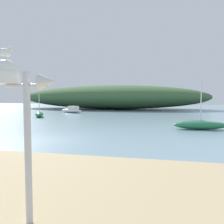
{
  "coord_description": "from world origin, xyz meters",
  "views": [
    {
      "loc": [
        6.43,
        -11.97,
        2.46
      ],
      "look_at": [
        3.06,
        2.71,
        1.45
      ],
      "focal_mm": 37.97,
      "sensor_mm": 36.0,
      "label": 1
    }
  ],
  "objects_px": {
    "mast_structure": "(15,90)",
    "seagull_on_radar": "(6,52)",
    "sailboat_east_reach": "(39,114)",
    "sailboat_outer_mooring": "(200,125)",
    "motorboat_far_right": "(72,110)"
  },
  "relations": [
    {
      "from": "sailboat_outer_mooring",
      "to": "motorboat_far_right",
      "type": "xyz_separation_m",
      "value": [
        -16.25,
        14.51,
        0.06
      ]
    },
    {
      "from": "seagull_on_radar",
      "to": "sailboat_east_reach",
      "type": "height_order",
      "value": "seagull_on_radar"
    },
    {
      "from": "sailboat_outer_mooring",
      "to": "sailboat_east_reach",
      "type": "bearing_deg",
      "value": 158.73
    },
    {
      "from": "seagull_on_radar",
      "to": "sailboat_east_reach",
      "type": "distance_m",
      "value": 24.64
    },
    {
      "from": "mast_structure",
      "to": "sailboat_east_reach",
      "type": "height_order",
      "value": "mast_structure"
    },
    {
      "from": "mast_structure",
      "to": "seagull_on_radar",
      "type": "xyz_separation_m",
      "value": [
        -0.18,
        0.02,
        0.67
      ]
    },
    {
      "from": "mast_structure",
      "to": "motorboat_far_right",
      "type": "relative_size",
      "value": 0.68
    },
    {
      "from": "sailboat_east_reach",
      "to": "sailboat_outer_mooring",
      "type": "distance_m",
      "value": 18.3
    },
    {
      "from": "mast_structure",
      "to": "sailboat_east_reach",
      "type": "bearing_deg",
      "value": 119.18
    },
    {
      "from": "mast_structure",
      "to": "sailboat_outer_mooring",
      "type": "distance_m",
      "value": 15.82
    },
    {
      "from": "mast_structure",
      "to": "seagull_on_radar",
      "type": "relative_size",
      "value": 8.4
    },
    {
      "from": "seagull_on_radar",
      "to": "sailboat_east_reach",
      "type": "relative_size",
      "value": 0.12
    },
    {
      "from": "mast_structure",
      "to": "sailboat_outer_mooring",
      "type": "relative_size",
      "value": 0.72
    },
    {
      "from": "mast_structure",
      "to": "sailboat_east_reach",
      "type": "xyz_separation_m",
      "value": [
        -11.98,
        21.45,
        -2.24
      ]
    },
    {
      "from": "mast_structure",
      "to": "sailboat_east_reach",
      "type": "relative_size",
      "value": 1.03
    }
  ]
}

